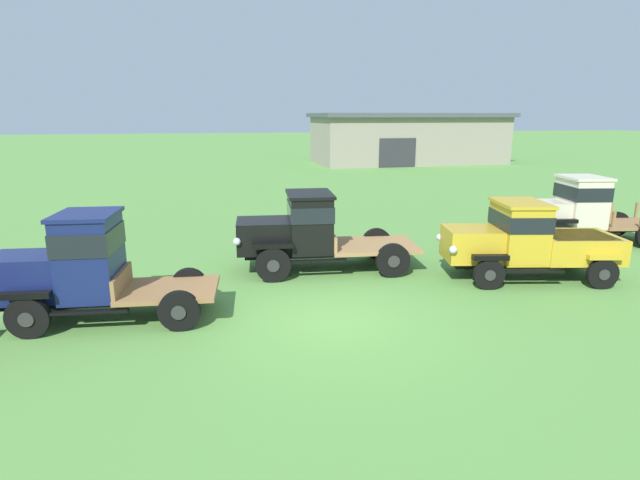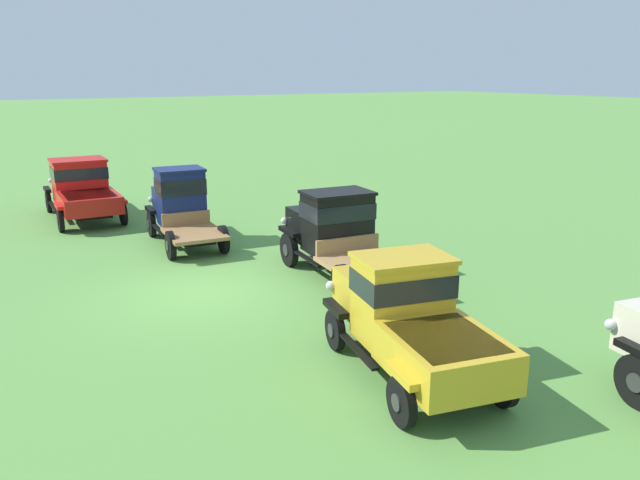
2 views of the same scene
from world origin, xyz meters
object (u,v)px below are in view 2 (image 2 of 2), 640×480
Objects in this scene: vintage_truck_second_in_line at (180,203)px; vintage_truck_midrow_center at (335,230)px; vintage_truck_far_side at (408,316)px; vintage_truck_foreground_near at (81,187)px.

vintage_truck_midrow_center is (5.21, 2.42, -0.04)m from vintage_truck_second_in_line.
vintage_truck_second_in_line reaches higher than vintage_truck_far_side.
vintage_truck_far_side is (10.72, 0.38, -0.14)m from vintage_truck_second_in_line.
vintage_truck_far_side is (5.50, -2.04, -0.10)m from vintage_truck_midrow_center.
vintage_truck_foreground_near reaches higher than vintage_truck_far_side.
vintage_truck_foreground_near is at bearing -158.64° from vintage_truck_second_in_line.
vintage_truck_foreground_near is 1.16× the size of vintage_truck_far_side.
vintage_truck_far_side is at bearing 2.04° from vintage_truck_second_in_line.
vintage_truck_midrow_center is at bearing 23.20° from vintage_truck_foreground_near.
vintage_truck_second_in_line is at bearing -155.07° from vintage_truck_midrow_center.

